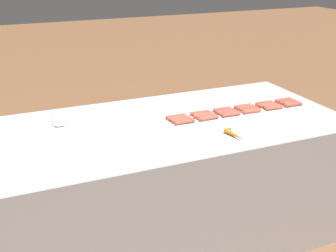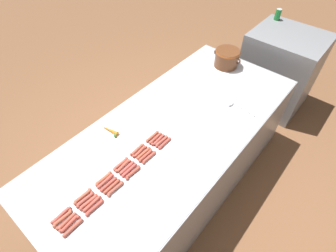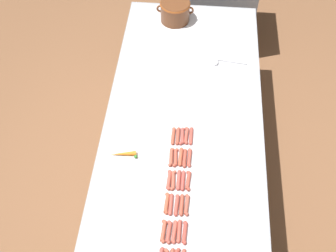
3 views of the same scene
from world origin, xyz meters
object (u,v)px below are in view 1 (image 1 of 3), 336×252
at_px(hot_dog_3, 231,115).
at_px(hot_dog_11, 182,120).
at_px(hot_dog_28, 200,113).
at_px(carrot, 235,135).
at_px(hot_dog_20, 245,107).
at_px(hot_dog_5, 185,122).
at_px(hot_dog_8, 251,110).
at_px(hot_dog_12, 289,102).
at_px(hot_dog_1, 274,108).
at_px(hot_dog_13, 269,105).
at_px(hot_dog_22, 202,114).
at_px(hot_dog_6, 292,104).
at_px(hot_dog_0, 294,105).
at_px(hot_dog_14, 248,108).
at_px(hot_dog_7, 272,107).
at_px(hot_dog_25, 264,103).
at_px(hot_dog_4, 209,118).
at_px(hot_dog_24, 283,100).
at_px(hot_dog_29, 176,116).
at_px(hot_dog_26, 243,106).
at_px(hot_dog_18, 286,101).
at_px(hot_dog_15, 226,112).
at_px(hot_dog_21, 224,111).
at_px(hot_dog_2, 252,111).
at_px(serving_spoon, 57,123).
at_px(hot_dog_27, 222,109).
at_px(hot_dog_19, 266,104).
at_px(hot_dog_17, 181,119).
at_px(hot_dog_10, 207,117).
at_px(hot_dog_9, 229,113).

bearing_deg(hot_dog_3, hot_dog_11, 85.05).
bearing_deg(hot_dog_28, carrot, -178.41).
bearing_deg(hot_dog_20, hot_dog_3, 118.70).
xyz_separation_m(hot_dog_5, hot_dog_8, (0.03, -0.50, 0.00)).
distance_m(hot_dog_12, carrot, 0.75).
height_order(hot_dog_1, hot_dog_13, same).
bearing_deg(hot_dog_22, hot_dog_6, -95.23).
xyz_separation_m(hot_dog_0, hot_dog_14, (0.06, 0.33, 0.00)).
height_order(hot_dog_7, hot_dog_25, same).
bearing_deg(hot_dog_13, hot_dog_7, -173.45).
bearing_deg(hot_dog_4, hot_dog_24, -79.66).
height_order(hot_dog_24, hot_dog_29, same).
bearing_deg(hot_dog_28, hot_dog_3, -123.72).
height_order(hot_dog_4, hot_dog_24, same).
relative_size(hot_dog_11, hot_dog_13, 1.00).
bearing_deg(carrot, hot_dog_26, -37.05).
distance_m(hot_dog_6, hot_dog_18, 0.06).
bearing_deg(hot_dog_25, hot_dog_15, 100.15).
distance_m(hot_dog_8, hot_dog_21, 0.18).
bearing_deg(hot_dog_2, hot_dog_13, -70.90).
bearing_deg(hot_dog_7, serving_spoon, 78.66).
bearing_deg(hot_dog_28, hot_dog_27, -89.19).
height_order(hot_dog_19, hot_dog_20, same).
height_order(hot_dog_19, hot_dog_28, same).
xyz_separation_m(hot_dog_8, hot_dog_28, (0.09, 0.33, 0.00)).
bearing_deg(hot_dog_12, hot_dog_26, 79.44).
height_order(hot_dog_6, hot_dog_28, same).
bearing_deg(hot_dog_28, hot_dog_14, -99.58).
distance_m(hot_dog_11, hot_dog_19, 0.66).
distance_m(hot_dog_21, hot_dog_25, 0.33).
bearing_deg(serving_spoon, hot_dog_29, -104.98).
height_order(hot_dog_8, hot_dog_13, same).
bearing_deg(hot_dog_5, hot_dog_27, -70.12).
bearing_deg(hot_dog_3, hot_dog_25, -70.43).
xyz_separation_m(hot_dog_20, hot_dog_22, (-0.00, 0.33, 0.00)).
height_order(hot_dog_17, carrot, carrot).
bearing_deg(hot_dog_0, hot_dog_10, 87.58).
bearing_deg(hot_dog_29, hot_dog_6, -96.20).
distance_m(hot_dog_6, hot_dog_28, 0.68).
bearing_deg(hot_dog_24, hot_dog_21, 94.06).
distance_m(hot_dog_22, carrot, 0.39).
xyz_separation_m(hot_dog_8, hot_dog_15, (0.03, 0.17, 0.00)).
bearing_deg(hot_dog_0, hot_dog_27, 76.66).
height_order(hot_dog_19, carrot, carrot).
bearing_deg(hot_dog_10, hot_dog_1, -93.39).
xyz_separation_m(hot_dog_11, hot_dog_19, (0.06, -0.66, 0.00)).
xyz_separation_m(hot_dog_2, hot_dog_29, (0.12, 0.50, 0.00)).
xyz_separation_m(hot_dog_3, hot_dog_9, (0.03, -0.00, 0.00)).
distance_m(hot_dog_21, hot_dog_22, 0.16).
bearing_deg(hot_dog_7, hot_dog_15, 85.01).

